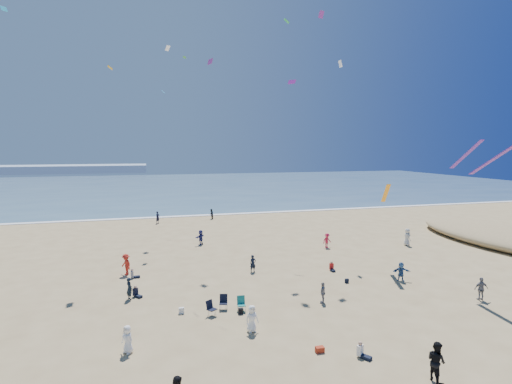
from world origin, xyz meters
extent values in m
plane|color=tan|center=(0.00, 0.00, 0.00)|extent=(220.00, 220.00, 0.00)
cube|color=#476B84|center=(0.00, 95.00, 0.03)|extent=(220.00, 100.00, 0.06)
cube|color=white|center=(0.00, 45.00, 0.04)|extent=(220.00, 1.20, 0.08)
cube|color=#7A8EA8|center=(-60.00, 170.00, 1.60)|extent=(110.00, 20.00, 3.20)
ellipsoid|color=tan|center=(34.00, 18.00, 0.66)|extent=(10.00, 22.00, 2.20)
imported|color=white|center=(0.57, 3.75, 0.81)|extent=(0.87, 0.66, 1.61)
imported|color=#33598D|center=(14.63, 9.27, 0.77)|extent=(1.50, 0.78, 1.55)
imported|color=black|center=(3.58, 14.72, 0.76)|extent=(0.60, 0.45, 1.51)
imported|color=white|center=(-6.39, 3.17, 0.75)|extent=(0.84, 0.86, 1.50)
imported|color=black|center=(-6.58, 11.00, 0.80)|extent=(0.61, 0.69, 1.59)
imported|color=black|center=(-3.75, 40.05, 0.87)|extent=(0.74, 0.74, 1.74)
imported|color=gray|center=(6.49, 6.69, 0.75)|extent=(0.77, 0.93, 1.49)
imported|color=black|center=(4.20, 41.49, 0.77)|extent=(0.91, 0.95, 1.54)
imported|color=red|center=(13.55, 20.83, 0.79)|extent=(1.13, 0.82, 1.58)
imported|color=navy|center=(0.51, 25.86, 0.83)|extent=(1.39, 1.47, 1.66)
imported|color=silver|center=(22.53, 19.30, 0.96)|extent=(0.61, 0.94, 1.91)
imported|color=red|center=(-7.06, 16.88, 0.91)|extent=(1.20, 1.35, 1.82)
imported|color=black|center=(7.58, -3.32, 0.95)|extent=(0.79, 0.97, 1.89)
imported|color=gray|center=(17.58, 4.17, 0.83)|extent=(1.04, 0.61, 1.66)
cube|color=white|center=(-3.21, 7.50, 0.20)|extent=(0.35, 0.20, 0.40)
cube|color=black|center=(0.52, 6.41, 0.19)|extent=(0.30, 0.22, 0.38)
cube|color=#A52D17|center=(3.44, 0.50, 0.15)|extent=(0.45, 0.30, 0.30)
cube|color=black|center=(10.13, 9.99, 0.17)|extent=(0.28, 0.18, 0.34)
cube|color=#2DA6EB|center=(-3.08, 28.29, 16.97)|extent=(0.52, 0.75, 0.29)
cube|color=white|center=(-2.04, 35.75, 23.44)|extent=(0.71, 0.69, 0.60)
cube|color=purple|center=(11.46, 18.74, 23.51)|extent=(0.63, 0.44, 0.65)
cube|color=#E39D06|center=(-7.95, 20.07, 17.80)|extent=(0.47, 0.88, 0.29)
cube|color=green|center=(0.58, 40.95, 23.56)|extent=(0.51, 0.39, 0.36)
cube|color=green|center=(8.58, 20.53, 23.21)|extent=(0.53, 0.52, 0.41)
cube|color=white|center=(14.75, 20.99, 19.53)|extent=(0.25, 0.60, 0.71)
cube|color=#1AB7D9|center=(-16.67, 22.70, 22.82)|extent=(0.53, 0.55, 0.43)
cube|color=#8E298C|center=(0.30, 16.31, 18.02)|extent=(0.39, 0.79, 0.47)
cube|color=#961B9A|center=(9.67, 21.77, 17.60)|extent=(0.78, 0.79, 0.44)
cube|color=#6028A1|center=(18.02, 6.74, 10.30)|extent=(0.35, 3.14, 2.21)
cube|color=orange|center=(15.15, 12.59, 6.81)|extent=(0.35, 2.64, 1.87)
cube|color=#66279C|center=(11.50, -2.57, 10.60)|extent=(0.35, 3.30, 2.33)
camera|label=1|loc=(-5.19, -17.99, 10.83)|focal=28.00mm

